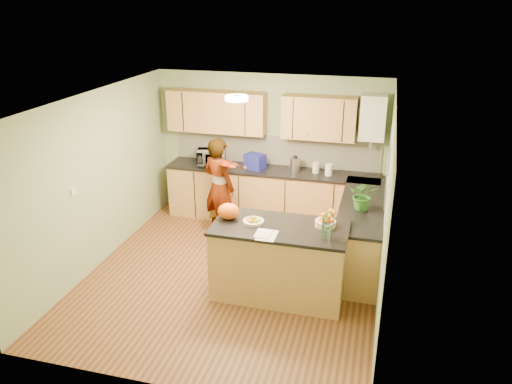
# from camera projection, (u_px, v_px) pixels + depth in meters

# --- Properties ---
(floor) EXTENTS (4.50, 4.50, 0.00)m
(floor) POSITION_uv_depth(u_px,v_px,m) (233.00, 275.00, 7.09)
(floor) COLOR #552F18
(floor) RESTS_ON ground
(ceiling) EXTENTS (4.00, 4.50, 0.02)m
(ceiling) POSITION_uv_depth(u_px,v_px,m) (230.00, 100.00, 6.17)
(ceiling) COLOR silver
(ceiling) RESTS_ON wall_back
(wall_back) EXTENTS (4.00, 0.02, 2.50)m
(wall_back) POSITION_uv_depth(u_px,v_px,m) (270.00, 147.00, 8.65)
(wall_back) COLOR gray
(wall_back) RESTS_ON floor
(wall_front) EXTENTS (4.00, 0.02, 2.50)m
(wall_front) POSITION_uv_depth(u_px,v_px,m) (159.00, 281.00, 4.61)
(wall_front) COLOR gray
(wall_front) RESTS_ON floor
(wall_left) EXTENTS (0.02, 4.50, 2.50)m
(wall_left) POSITION_uv_depth(u_px,v_px,m) (97.00, 180.00, 7.10)
(wall_left) COLOR gray
(wall_left) RESTS_ON floor
(wall_right) EXTENTS (0.02, 4.50, 2.50)m
(wall_right) POSITION_uv_depth(u_px,v_px,m) (386.00, 208.00, 6.16)
(wall_right) COLOR gray
(wall_right) RESTS_ON floor
(back_counter) EXTENTS (3.64, 0.62, 0.94)m
(back_counter) POSITION_uv_depth(u_px,v_px,m) (271.00, 195.00, 8.64)
(back_counter) COLOR #A36F41
(back_counter) RESTS_ON floor
(right_counter) EXTENTS (0.62, 2.24, 0.94)m
(right_counter) POSITION_uv_depth(u_px,v_px,m) (361.00, 233.00, 7.28)
(right_counter) COLOR #A36F41
(right_counter) RESTS_ON floor
(splashback) EXTENTS (3.60, 0.02, 0.52)m
(splashback) POSITION_uv_depth(u_px,v_px,m) (275.00, 150.00, 8.63)
(splashback) COLOR white
(splashback) RESTS_ON back_counter
(upper_cabinets) EXTENTS (3.20, 0.34, 0.70)m
(upper_cabinets) POSITION_uv_depth(u_px,v_px,m) (258.00, 114.00, 8.32)
(upper_cabinets) COLOR #A36F41
(upper_cabinets) RESTS_ON wall_back
(boiler) EXTENTS (0.40, 0.30, 0.86)m
(boiler) POSITION_uv_depth(u_px,v_px,m) (373.00, 118.00, 7.87)
(boiler) COLOR white
(boiler) RESTS_ON wall_back
(window_right) EXTENTS (0.01, 1.30, 1.05)m
(window_right) POSITION_uv_depth(u_px,v_px,m) (388.00, 170.00, 6.59)
(window_right) COLOR white
(window_right) RESTS_ON wall_right
(light_switch) EXTENTS (0.02, 0.09, 0.09)m
(light_switch) POSITION_uv_depth(u_px,v_px,m) (73.00, 192.00, 6.54)
(light_switch) COLOR white
(light_switch) RESTS_ON wall_left
(ceiling_lamp) EXTENTS (0.30, 0.30, 0.07)m
(ceiling_lamp) POSITION_uv_depth(u_px,v_px,m) (237.00, 98.00, 6.45)
(ceiling_lamp) COLOR #FFEABF
(ceiling_lamp) RESTS_ON ceiling
(peninsula_island) EXTENTS (1.72, 0.88, 0.99)m
(peninsula_island) POSITION_uv_depth(u_px,v_px,m) (279.00, 260.00, 6.48)
(peninsula_island) COLOR #A36F41
(peninsula_island) RESTS_ON floor
(fruit_dish) EXTENTS (0.27, 0.27, 0.09)m
(fruit_dish) POSITION_uv_depth(u_px,v_px,m) (253.00, 220.00, 6.37)
(fruit_dish) COLOR beige
(fruit_dish) RESTS_ON peninsula_island
(orange_bowl) EXTENTS (0.26, 0.26, 0.15)m
(orange_bowl) POSITION_uv_depth(u_px,v_px,m) (325.00, 221.00, 6.28)
(orange_bowl) COLOR beige
(orange_bowl) RESTS_ON peninsula_island
(flower_vase) EXTENTS (0.23, 0.23, 0.42)m
(flower_vase) POSITION_uv_depth(u_px,v_px,m) (327.00, 217.00, 5.89)
(flower_vase) COLOR silver
(flower_vase) RESTS_ON peninsula_island
(orange_bag) EXTENTS (0.31, 0.27, 0.21)m
(orange_bag) POSITION_uv_depth(u_px,v_px,m) (228.00, 211.00, 6.47)
(orange_bag) COLOR #E75613
(orange_bag) RESTS_ON peninsula_island
(papers) EXTENTS (0.23, 0.32, 0.01)m
(papers) POSITION_uv_depth(u_px,v_px,m) (267.00, 235.00, 6.05)
(papers) COLOR silver
(papers) RESTS_ON peninsula_island
(violinist) EXTENTS (0.71, 0.60, 1.64)m
(violinist) POSITION_uv_depth(u_px,v_px,m) (219.00, 187.00, 8.02)
(violinist) COLOR tan
(violinist) RESTS_ON floor
(violin) EXTENTS (0.67, 0.58, 0.17)m
(violin) POSITION_uv_depth(u_px,v_px,m) (226.00, 163.00, 7.60)
(violin) COLOR #540C05
(violin) RESTS_ON violinist
(microwave) EXTENTS (0.55, 0.44, 0.27)m
(microwave) POSITION_uv_depth(u_px,v_px,m) (211.00, 157.00, 8.67)
(microwave) COLOR white
(microwave) RESTS_ON back_counter
(blue_box) EXTENTS (0.38, 0.33, 0.26)m
(blue_box) POSITION_uv_depth(u_px,v_px,m) (255.00, 161.00, 8.47)
(blue_box) COLOR navy
(blue_box) RESTS_ON back_counter
(kettle) EXTENTS (0.17, 0.17, 0.32)m
(kettle) POSITION_uv_depth(u_px,v_px,m) (295.00, 164.00, 8.35)
(kettle) COLOR #AFAFB3
(kettle) RESTS_ON back_counter
(jar_cream) EXTENTS (0.14, 0.14, 0.18)m
(jar_cream) POSITION_uv_depth(u_px,v_px,m) (316.00, 168.00, 8.29)
(jar_cream) COLOR beige
(jar_cream) RESTS_ON back_counter
(jar_white) EXTENTS (0.13, 0.13, 0.19)m
(jar_white) POSITION_uv_depth(u_px,v_px,m) (329.00, 170.00, 8.17)
(jar_white) COLOR white
(jar_white) RESTS_ON back_counter
(potted_plant) EXTENTS (0.40, 0.35, 0.43)m
(potted_plant) POSITION_uv_depth(u_px,v_px,m) (364.00, 195.00, 6.82)
(potted_plant) COLOR #306B23
(potted_plant) RESTS_ON right_counter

